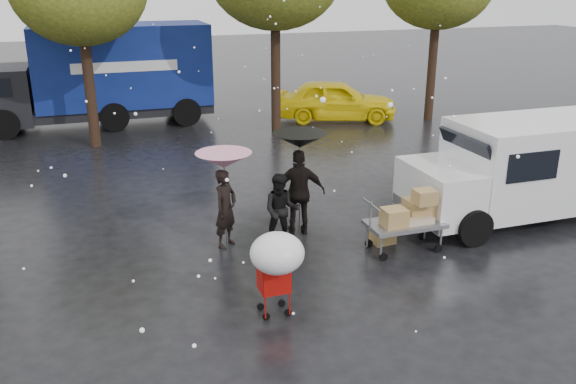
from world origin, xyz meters
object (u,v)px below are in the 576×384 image
object	(u,v)px
person_pink	(226,209)
shopping_cart	(277,257)
blue_truck	(99,76)
yellow_taxi	(336,100)
vendor_cart	(409,215)
white_van	(523,168)
person_black	(299,192)

from	to	relation	value
person_pink	shopping_cart	xyz separation A→B (m)	(0.13, -2.94, 0.27)
blue_truck	yellow_taxi	distance (m)	8.53
vendor_cart	shopping_cart	bearing A→B (deg)	-153.22
white_van	shopping_cart	bearing A→B (deg)	-159.83
person_pink	white_van	size ratio (longest dim) A/B	0.32
shopping_cart	blue_truck	xyz separation A→B (m)	(-1.96, 14.58, 0.69)
vendor_cart	white_van	bearing A→B (deg)	12.80
white_van	person_black	bearing A→B (deg)	171.59
person_pink	vendor_cart	xyz separation A→B (m)	(3.35, -1.31, -0.07)
person_black	person_pink	bearing A→B (deg)	18.36
person_black	white_van	size ratio (longest dim) A/B	0.37
white_van	yellow_taxi	size ratio (longest dim) A/B	1.11
vendor_cart	shopping_cart	world-z (taller)	shopping_cart
person_black	white_van	bearing A→B (deg)	-174.84
vendor_cart	blue_truck	bearing A→B (deg)	111.82
person_black	yellow_taxi	xyz separation A→B (m)	(4.79, 9.45, -0.15)
person_pink	person_black	size ratio (longest dim) A/B	0.88
person_black	shopping_cart	size ratio (longest dim) A/B	1.24
white_van	person_pink	bearing A→B (deg)	174.80
person_pink	yellow_taxi	xyz separation A→B (m)	(6.38, 9.59, -0.04)
shopping_cart	yellow_taxi	xyz separation A→B (m)	(6.25, 12.52, -0.31)
white_van	blue_truck	xyz separation A→B (m)	(-8.34, 12.23, 0.60)
person_black	vendor_cart	xyz separation A→B (m)	(1.76, -1.44, -0.18)
shopping_cart	white_van	size ratio (longest dim) A/B	0.30
person_pink	yellow_taxi	world-z (taller)	person_pink
vendor_cart	blue_truck	distance (m)	13.99
white_van	vendor_cart	bearing A→B (deg)	-167.20
person_black	white_van	world-z (taller)	white_van
vendor_cart	shopping_cart	distance (m)	3.63
vendor_cart	white_van	xyz separation A→B (m)	(3.16, 0.72, 0.43)
white_van	blue_truck	size ratio (longest dim) A/B	0.59
person_pink	person_black	distance (m)	1.60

